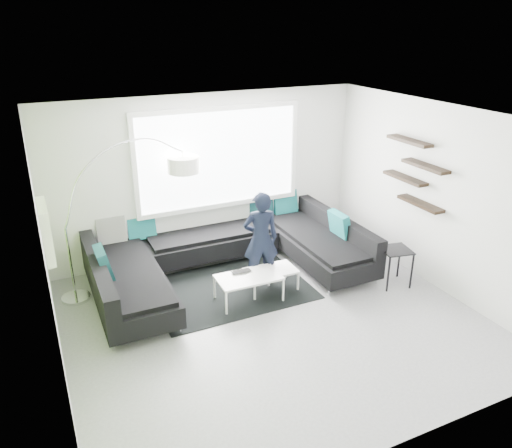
{
  "coord_description": "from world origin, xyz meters",
  "views": [
    {
      "loc": [
        -2.74,
        -5.28,
        3.9
      ],
      "look_at": [
        0.16,
        0.9,
        1.08
      ],
      "focal_mm": 35.0,
      "sensor_mm": 36.0,
      "label": 1
    }
  ],
  "objects_px": {
    "arc_lamp": "(65,229)",
    "person": "(261,239)",
    "sectional_sofa": "(228,255)",
    "laptop": "(242,273)",
    "coffee_table": "(260,283)",
    "side_table": "(394,267)"
  },
  "relations": [
    {
      "from": "sectional_sofa",
      "to": "side_table",
      "type": "relative_size",
      "value": 6.99
    },
    {
      "from": "coffee_table",
      "to": "side_table",
      "type": "distance_m",
      "value": 2.13
    },
    {
      "from": "arc_lamp",
      "to": "laptop",
      "type": "bearing_deg",
      "value": -27.87
    },
    {
      "from": "sectional_sofa",
      "to": "person",
      "type": "distance_m",
      "value": 0.66
    },
    {
      "from": "sectional_sofa",
      "to": "laptop",
      "type": "bearing_deg",
      "value": -92.96
    },
    {
      "from": "arc_lamp",
      "to": "person",
      "type": "bearing_deg",
      "value": -18.88
    },
    {
      "from": "coffee_table",
      "to": "arc_lamp",
      "type": "distance_m",
      "value": 2.93
    },
    {
      "from": "sectional_sofa",
      "to": "arc_lamp",
      "type": "xyz_separation_m",
      "value": [
        -2.33,
        0.33,
        0.75
      ]
    },
    {
      "from": "sectional_sofa",
      "to": "arc_lamp",
      "type": "bearing_deg",
      "value": 172.02
    },
    {
      "from": "arc_lamp",
      "to": "laptop",
      "type": "xyz_separation_m",
      "value": [
        2.29,
        -1.0,
        -0.74
      ]
    },
    {
      "from": "arc_lamp",
      "to": "side_table",
      "type": "height_order",
      "value": "arc_lamp"
    },
    {
      "from": "laptop",
      "to": "arc_lamp",
      "type": "bearing_deg",
      "value": 156.66
    },
    {
      "from": "side_table",
      "to": "person",
      "type": "bearing_deg",
      "value": 153.66
    },
    {
      "from": "sectional_sofa",
      "to": "laptop",
      "type": "height_order",
      "value": "sectional_sofa"
    },
    {
      "from": "arc_lamp",
      "to": "person",
      "type": "distance_m",
      "value": 2.85
    },
    {
      "from": "person",
      "to": "laptop",
      "type": "bearing_deg",
      "value": 46.09
    },
    {
      "from": "sectional_sofa",
      "to": "person",
      "type": "height_order",
      "value": "person"
    },
    {
      "from": "coffee_table",
      "to": "side_table",
      "type": "bearing_deg",
      "value": -14.99
    },
    {
      "from": "sectional_sofa",
      "to": "person",
      "type": "relative_size",
      "value": 2.78
    },
    {
      "from": "sectional_sofa",
      "to": "side_table",
      "type": "xyz_separation_m",
      "value": [
        2.28,
        -1.31,
        -0.1
      ]
    },
    {
      "from": "side_table",
      "to": "person",
      "type": "distance_m",
      "value": 2.14
    },
    {
      "from": "arc_lamp",
      "to": "side_table",
      "type": "distance_m",
      "value": 4.96
    }
  ]
}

